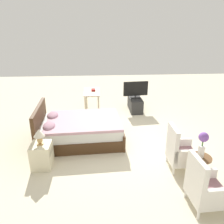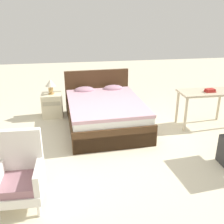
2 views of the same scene
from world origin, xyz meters
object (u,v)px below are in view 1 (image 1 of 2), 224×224
(table_lamp, at_px, (39,135))
(book_stack, at_px, (93,90))
(vanity_desk, at_px, (92,94))
(bed, at_px, (79,130))
(armchair_by_window_right, at_px, (180,152))
(nightstand, at_px, (42,155))
(tv_stand, at_px, (135,104))
(side_table, at_px, (198,167))
(tv_flatscreen, at_px, (136,89))
(flower_vase, at_px, (203,142))
(armchair_by_window_left, at_px, (204,188))

(table_lamp, xyz_separation_m, book_stack, (3.14, -1.05, 0.03))
(vanity_desk, xyz_separation_m, book_stack, (0.07, -0.05, 0.14))
(bed, xyz_separation_m, armchair_by_window_right, (-1.32, -2.12, 0.08))
(bed, bearing_deg, armchair_by_window_right, -121.91)
(armchair_by_window_right, xyz_separation_m, nightstand, (0.24, 2.81, -0.11))
(table_lamp, distance_m, book_stack, 3.31)
(table_lamp, height_order, tv_stand, table_lamp)
(nightstand, distance_m, vanity_desk, 3.25)
(armchair_by_window_right, bearing_deg, side_table, -164.67)
(tv_flatscreen, distance_m, book_stack, 1.44)
(armchair_by_window_right, distance_m, flower_vase, 0.75)
(side_table, distance_m, tv_stand, 3.96)
(flower_vase, xyz_separation_m, vanity_desk, (3.85, 1.96, -0.26))
(table_lamp, bearing_deg, flower_vase, -104.71)
(armchair_by_window_left, distance_m, tv_flatscreen, 4.49)
(flower_vase, bearing_deg, nightstand, 75.28)
(armchair_by_window_left, xyz_separation_m, flower_vase, (0.54, -0.15, 0.51))
(tv_stand, height_order, tv_flatscreen, tv_flatscreen)
(side_table, xyz_separation_m, book_stack, (3.92, 1.91, 0.39))
(nightstand, distance_m, book_stack, 3.35)
(side_table, height_order, tv_flatscreen, tv_flatscreen)
(armchair_by_window_left, height_order, table_lamp, armchair_by_window_left)
(tv_flatscreen, bearing_deg, vanity_desk, 92.95)
(flower_vase, distance_m, vanity_desk, 4.33)
(vanity_desk, bearing_deg, book_stack, -36.22)
(tv_flatscreen, xyz_separation_m, vanity_desk, (-0.08, 1.48, -0.12))
(flower_vase, bearing_deg, vanity_desk, 26.95)
(armchair_by_window_right, relative_size, book_stack, 4.57)
(nightstand, distance_m, tv_stand, 4.01)
(flower_vase, xyz_separation_m, table_lamp, (0.78, 2.96, -0.15))
(vanity_desk, bearing_deg, table_lamp, 162.03)
(tv_stand, relative_size, tv_flatscreen, 1.14)
(tv_stand, bearing_deg, bed, 139.04)
(armchair_by_window_left, relative_size, nightstand, 1.77)
(vanity_desk, bearing_deg, bed, 171.15)
(bed, distance_m, tv_stand, 2.74)
(side_table, distance_m, table_lamp, 3.08)
(side_table, bearing_deg, armchair_by_window_right, 15.33)
(bed, distance_m, nightstand, 1.28)
(table_lamp, xyz_separation_m, vanity_desk, (3.08, -1.00, -0.11))
(bed, bearing_deg, armchair_by_window_left, -138.43)
(nightstand, bearing_deg, book_stack, -18.40)
(armchair_by_window_right, xyz_separation_m, flower_vase, (-0.54, -0.15, 0.51))
(side_table, distance_m, nightstand, 3.06)
(flower_vase, height_order, tv_flatscreen, flower_vase)
(flower_vase, height_order, vanity_desk, flower_vase)
(bed, distance_m, armchair_by_window_right, 2.50)
(bed, bearing_deg, nightstand, 147.60)
(side_table, relative_size, tv_stand, 0.61)
(table_lamp, bearing_deg, armchair_by_window_right, -94.90)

